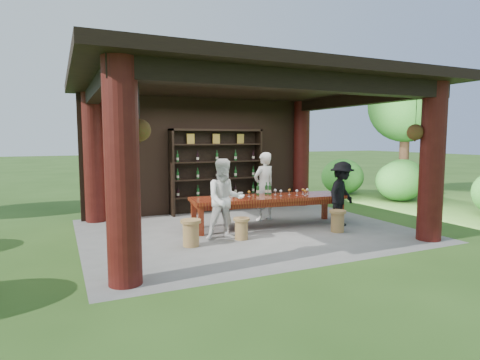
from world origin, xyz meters
name	(u,v)px	position (x,y,z in m)	size (l,w,h in m)	color
ground	(247,230)	(0.00, 0.00, 0.00)	(90.00, 90.00, 0.00)	#2D5119
pavilion	(239,139)	(-0.01, 0.43, 2.13)	(7.50, 6.00, 3.60)	slate
wine_shelf	(217,171)	(0.20, 2.45, 1.21)	(2.75, 0.42, 2.42)	black
tasting_table	(269,201)	(0.65, 0.14, 0.64)	(3.88, 1.39, 0.75)	#5B120D
stool_near_left	(241,228)	(-0.48, -0.72, 0.25)	(0.35, 0.35, 0.47)	olive
stool_near_right	(338,220)	(1.83, -1.02, 0.27)	(0.38, 0.38, 0.50)	olive
stool_far_left	(191,232)	(-1.63, -0.80, 0.29)	(0.41, 0.41, 0.54)	olive
host	(264,186)	(0.91, 0.88, 0.90)	(0.65, 0.43, 1.79)	white
guest_woman	(225,199)	(-0.80, -0.58, 0.86)	(0.84, 0.65, 1.73)	white
guest_man	(342,194)	(2.29, -0.57, 0.80)	(1.03, 0.59, 1.59)	black
table_bottles	(265,188)	(0.70, 0.45, 0.90)	(0.39, 0.13, 0.31)	#194C1E
table_glasses	(289,192)	(1.18, 0.09, 0.82)	(1.58, 0.47, 0.15)	silver
napkin_basket	(226,195)	(-0.42, 0.27, 0.82)	(0.26, 0.18, 0.14)	#BF6672
shrubs	(323,194)	(2.91, 1.03, 0.57)	(16.18, 7.86, 1.36)	#194C14
trees	(314,97)	(3.00, 1.71, 3.37)	(22.32, 10.34, 4.80)	#3F2819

